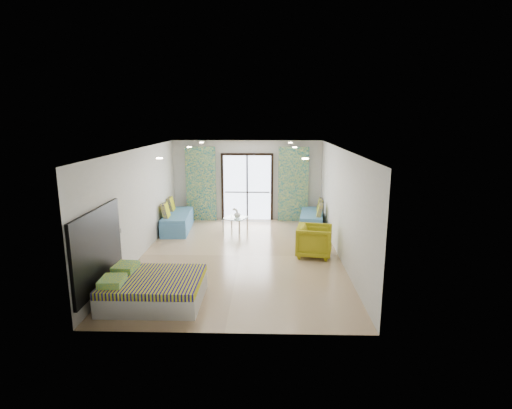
{
  "coord_description": "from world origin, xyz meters",
  "views": [
    {
      "loc": [
        0.68,
        -9.63,
        3.43
      ],
      "look_at": [
        0.38,
        0.84,
        1.15
      ],
      "focal_mm": 28.0,
      "sensor_mm": 36.0,
      "label": 1
    }
  ],
  "objects_px": {
    "bed": "(153,289)",
    "coffee_table": "(235,219)",
    "daybed_right": "(312,219)",
    "armchair": "(314,239)",
    "daybed_left": "(177,221)"
  },
  "relations": [
    {
      "from": "coffee_table",
      "to": "daybed_right",
      "type": "bearing_deg",
      "value": 10.4
    },
    {
      "from": "daybed_right",
      "to": "coffee_table",
      "type": "distance_m",
      "value": 2.46
    },
    {
      "from": "bed",
      "to": "daybed_right",
      "type": "relative_size",
      "value": 0.97
    },
    {
      "from": "bed",
      "to": "daybed_left",
      "type": "xyz_separation_m",
      "value": [
        -0.64,
        4.95,
        0.04
      ]
    },
    {
      "from": "daybed_left",
      "to": "daybed_right",
      "type": "height_order",
      "value": "daybed_left"
    },
    {
      "from": "daybed_right",
      "to": "armchair",
      "type": "relative_size",
      "value": 2.13
    },
    {
      "from": "bed",
      "to": "coffee_table",
      "type": "xyz_separation_m",
      "value": [
        1.18,
        4.93,
        0.11
      ]
    },
    {
      "from": "bed",
      "to": "daybed_right",
      "type": "bearing_deg",
      "value": 56.25
    },
    {
      "from": "bed",
      "to": "coffee_table",
      "type": "distance_m",
      "value": 5.07
    },
    {
      "from": "daybed_left",
      "to": "bed",
      "type": "bearing_deg",
      "value": -86.32
    },
    {
      "from": "daybed_left",
      "to": "daybed_right",
      "type": "distance_m",
      "value": 4.25
    },
    {
      "from": "daybed_left",
      "to": "coffee_table",
      "type": "relative_size",
      "value": 2.39
    },
    {
      "from": "bed",
      "to": "daybed_left",
      "type": "height_order",
      "value": "daybed_left"
    },
    {
      "from": "bed",
      "to": "coffee_table",
      "type": "height_order",
      "value": "coffee_table"
    },
    {
      "from": "daybed_left",
      "to": "daybed_right",
      "type": "relative_size",
      "value": 1.08
    }
  ]
}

